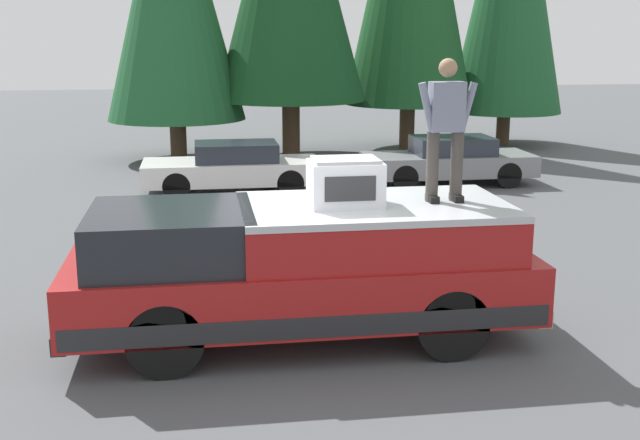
# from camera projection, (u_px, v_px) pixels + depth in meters

# --- Properties ---
(ground_plane) EXTENTS (90.00, 90.00, 0.00)m
(ground_plane) POSITION_uv_depth(u_px,v_px,m) (291.00, 334.00, 9.81)
(ground_plane) COLOR #4C4F51
(pickup_truck) EXTENTS (2.01, 5.54, 1.65)m
(pickup_truck) POSITION_uv_depth(u_px,v_px,m) (302.00, 269.00, 9.49)
(pickup_truck) COLOR maroon
(pickup_truck) RESTS_ON ground
(compressor_unit) EXTENTS (0.65, 0.84, 0.56)m
(compressor_unit) POSITION_uv_depth(u_px,v_px,m) (345.00, 182.00, 9.27)
(compressor_unit) COLOR silver
(compressor_unit) RESTS_ON pickup_truck
(person_on_truck_bed) EXTENTS (0.29, 0.72, 1.69)m
(person_on_truck_bed) POSITION_uv_depth(u_px,v_px,m) (446.00, 126.00, 9.37)
(person_on_truck_bed) COLOR #423D38
(person_on_truck_bed) RESTS_ON pickup_truck
(parked_car_grey) EXTENTS (1.64, 4.10, 1.16)m
(parked_car_grey) POSITION_uv_depth(u_px,v_px,m) (449.00, 160.00, 19.43)
(parked_car_grey) COLOR gray
(parked_car_grey) RESTS_ON ground
(parked_car_white) EXTENTS (1.64, 4.10, 1.16)m
(parked_car_white) POSITION_uv_depth(u_px,v_px,m) (233.00, 167.00, 18.43)
(parked_car_white) COLOR white
(parked_car_white) RESTS_ON ground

